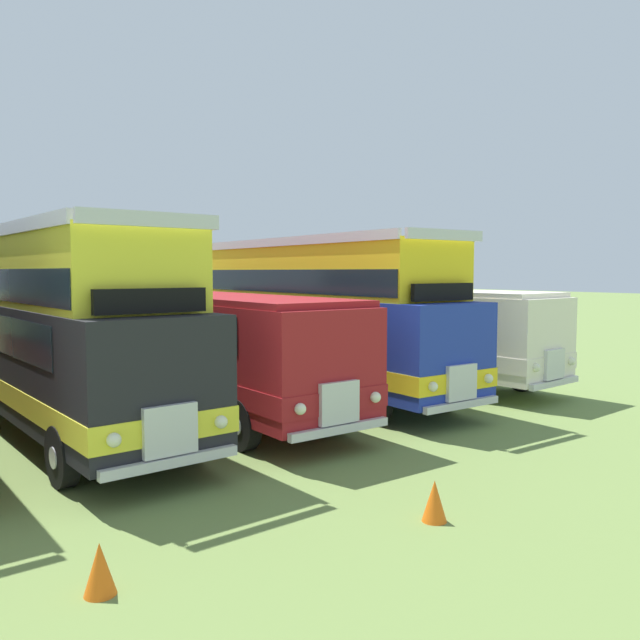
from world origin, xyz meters
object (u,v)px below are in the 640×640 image
(bus_seventh_in_row, at_px, (405,327))
(cone_near_end, at_px, (100,569))
(cone_mid_row, at_px, (434,501))
(bus_fifth_in_row, at_px, (203,341))
(bus_sixth_in_row, at_px, (319,313))
(bus_fourth_in_row, at_px, (53,325))

(bus_seventh_in_row, relative_size, cone_near_end, 17.97)
(cone_near_end, distance_m, cone_mid_row, 4.57)
(bus_fifth_in_row, height_order, bus_sixth_in_row, bus_sixth_in_row)
(bus_sixth_in_row, bearing_deg, bus_fifth_in_row, 176.32)
(bus_seventh_in_row, height_order, cone_near_end, bus_seventh_in_row)
(bus_fifth_in_row, relative_size, cone_near_end, 19.49)
(bus_fourth_in_row, xyz_separation_m, cone_near_end, (-1.81, -8.17, -2.07))
(bus_fourth_in_row, relative_size, bus_fifth_in_row, 1.01)
(bus_fifth_in_row, distance_m, cone_mid_row, 9.05)
(bus_fifth_in_row, distance_m, bus_sixth_in_row, 3.72)
(bus_seventh_in_row, distance_m, cone_mid_row, 12.12)
(cone_near_end, relative_size, cone_mid_row, 0.99)
(bus_fourth_in_row, relative_size, bus_seventh_in_row, 1.10)
(bus_sixth_in_row, bearing_deg, cone_near_end, -139.56)
(bus_sixth_in_row, height_order, bus_seventh_in_row, bus_sixth_in_row)
(cone_near_end, xyz_separation_m, cone_mid_row, (4.49, -0.86, 0.00))
(bus_fourth_in_row, xyz_separation_m, bus_sixth_in_row, (7.32, -0.39, -0.00))
(bus_sixth_in_row, bearing_deg, bus_fourth_in_row, 176.95)
(cone_near_end, bearing_deg, bus_seventh_in_row, 31.57)
(bus_fifth_in_row, relative_size, bus_sixth_in_row, 1.06)
(bus_sixth_in_row, relative_size, cone_near_end, 18.46)
(bus_fifth_in_row, relative_size, bus_seventh_in_row, 1.08)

